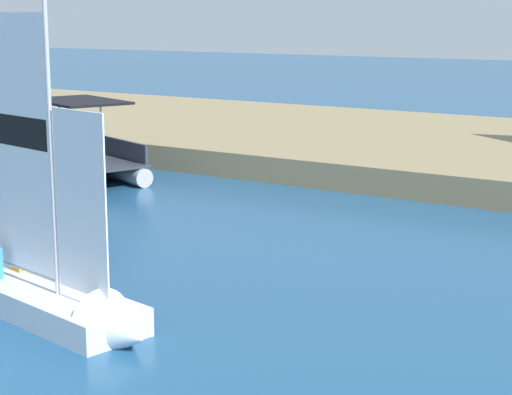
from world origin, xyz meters
name	(u,v)px	position (x,y,z in m)	size (l,w,h in m)	color
shore_bank	(493,153)	(0.00, 25.19, 0.42)	(80.00, 15.16, 0.85)	#897A56
sailboat	(66,297)	(-0.49, 4.52, 0.49)	(5.22, 2.21, 6.57)	silver
pontoon_boat	(81,159)	(-10.21, 14.75, 0.67)	(5.57, 3.99, 2.61)	#B2B2B7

